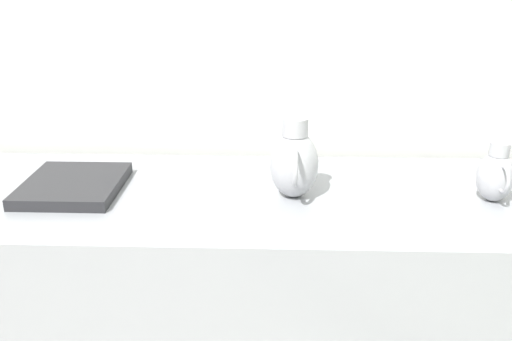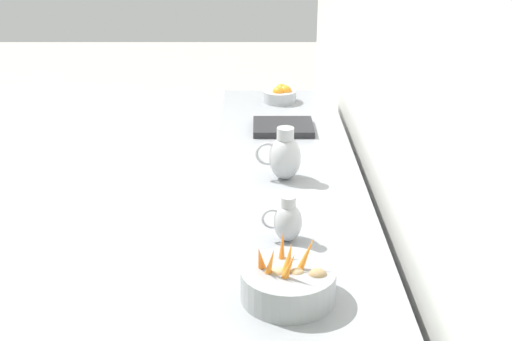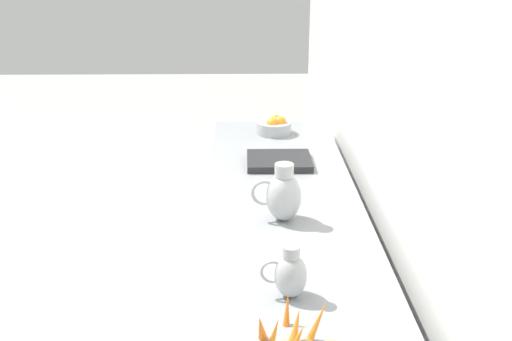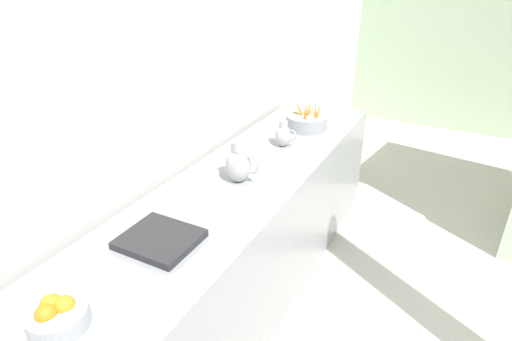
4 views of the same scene
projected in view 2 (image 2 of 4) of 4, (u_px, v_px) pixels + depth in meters
name	position (u px, v px, depth m)	size (l,w,h in m)	color
ground_plane	(13.00, 318.00, 3.69)	(14.67, 14.67, 0.00)	#B7B2A5
tile_wall_left	(426.00, 89.00, 2.44)	(0.10, 7.80, 3.00)	silver
prep_counter	(286.00, 268.00, 3.31)	(0.72, 3.20, 0.90)	gray
vegetable_colander	(288.00, 283.00, 2.23)	(0.32, 0.32, 0.22)	gray
orange_bowl	(280.00, 95.00, 4.34)	(0.22, 0.22, 0.11)	#9EA0A5
metal_pitcher_tall	(284.00, 156.00, 3.15)	(0.21, 0.15, 0.25)	#A3A3A8
metal_pitcher_short	(287.00, 221.00, 2.60)	(0.16, 0.11, 0.19)	#A3A3A8
counter_sink_basin	(283.00, 127.00, 3.84)	(0.34, 0.30, 0.04)	#232326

